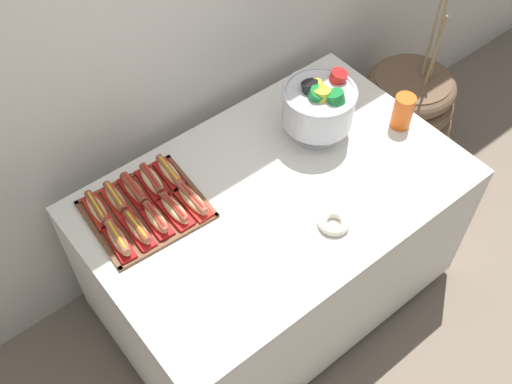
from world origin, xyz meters
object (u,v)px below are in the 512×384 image
Objects in this scene: floor_vase at (401,125)px; donut at (334,223)px; hot_dog_6 at (116,199)px; hot_dog_5 at (97,209)px; hot_dog_3 at (175,210)px; buffet_table at (273,242)px; hot_dog_2 at (156,219)px; serving_tray at (146,210)px; cup_stack at (403,112)px; hot_dog_7 at (134,190)px; hot_dog_4 at (193,200)px; hot_dog_1 at (138,229)px; hot_dog_0 at (118,240)px; punch_bowl at (319,105)px; hot_dog_8 at (152,181)px; hot_dog_9 at (170,173)px.

donut is at bearing -154.93° from floor_vase.
floor_vase is at bearing 25.07° from donut.
hot_dog_5 is at bearing 176.76° from hot_dog_6.
hot_dog_3 is at bearing 137.02° from donut.
floor_vase is at bearing 10.69° from buffet_table.
hot_dog_2 is at bearing 141.38° from donut.
cup_stack is (1.05, -0.28, 0.07)m from serving_tray.
hot_dog_5 is 0.15m from hot_dog_7.
cup_stack is at bearing -11.54° from hot_dog_4.
hot_dog_6 is at bearing 111.20° from hot_dog_2.
hot_dog_4 reaches higher than hot_dog_5.
hot_dog_4 reaches higher than serving_tray.
hot_dog_4 is at bearing -177.14° from floor_vase.
cup_stack is at bearing -9.92° from hot_dog_1.
hot_dog_0 is (-0.59, 0.14, 0.39)m from buffet_table.
buffet_table is 4.93× the size of punch_bowl.
serving_tray is at bearing -93.24° from hot_dog_7.
hot_dog_8 is (0.15, -0.01, -0.00)m from hot_dog_6.
hot_dog_9 is (-0.28, 0.29, 0.38)m from buffet_table.
hot_dog_2 is 0.89× the size of hot_dog_4.
hot_dog_0 reaches higher than hot_dog_3.
hot_dog_8 is (-0.35, 0.30, 0.39)m from buffet_table.
hot_dog_8 is at bearing 165.69° from punch_bowl.
hot_dog_8 is at bearing -3.24° from hot_dog_7.
hot_dog_2 is (-0.00, -0.08, 0.03)m from serving_tray.
hot_dog_5 is (-0.58, 0.31, 0.38)m from buffet_table.
buffet_table is 7.82× the size of hot_dog_4.
cup_stack is (1.20, -0.20, 0.04)m from hot_dog_0.
punch_bowl is at bearing -1.05° from hot_dog_1.
floor_vase is 5.96× the size of hot_dog_9.
hot_dog_4 is at bearing -32.05° from serving_tray.
hot_dog_6 is 1.18m from cup_stack.
punch_bowl is (0.61, -0.00, 0.12)m from hot_dog_4.
hot_dog_3 and hot_dog_4 have the same top height.
hot_dog_4 reaches higher than hot_dog_9.
donut is at bearing -45.22° from hot_dog_6.
hot_dog_4 is 0.28m from hot_dog_6.
hot_dog_2 is 1.07m from cup_stack.
hot_dog_1 is 0.95× the size of hot_dog_8.
hot_dog_4 is 1.01× the size of hot_dog_8.
hot_dog_2 is (0.15, -0.01, -0.00)m from hot_dog_0.
floor_vase is at bearing 2.23° from hot_dog_2.
donut is at bearing -49.11° from hot_dog_7.
donut is (0.64, -0.40, -0.02)m from hot_dog_0.
hot_dog_1 reaches higher than hot_dog_9.
hot_dog_7 is (0.08, 0.16, -0.00)m from hot_dog_1.
hot_dog_8 is (0.22, -0.01, 0.00)m from hot_dog_5.
hot_dog_8 is (0.08, 0.16, -0.00)m from hot_dog_2.
hot_dog_2 is 0.90× the size of hot_dog_9.
donut is at bearing -58.75° from hot_dog_9.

